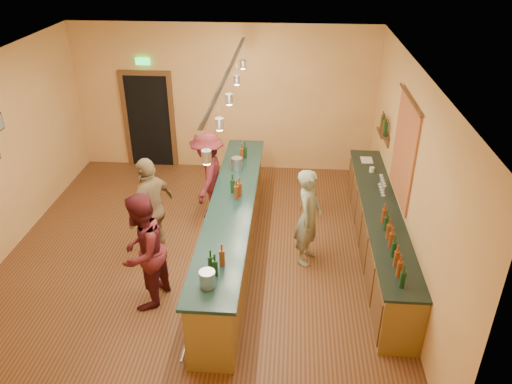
# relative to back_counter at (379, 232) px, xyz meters

# --- Properties ---
(floor) EXTENTS (7.00, 7.00, 0.00)m
(floor) POSITION_rel_back_counter_xyz_m (-2.97, -0.18, -0.49)
(floor) COLOR #4F2916
(floor) RESTS_ON ground
(ceiling) EXTENTS (6.50, 7.00, 0.02)m
(ceiling) POSITION_rel_back_counter_xyz_m (-2.97, -0.18, 2.71)
(ceiling) COLOR silver
(ceiling) RESTS_ON wall_back
(wall_back) EXTENTS (6.50, 0.02, 3.20)m
(wall_back) POSITION_rel_back_counter_xyz_m (-2.97, 3.32, 1.11)
(wall_back) COLOR tan
(wall_back) RESTS_ON floor
(wall_front) EXTENTS (6.50, 0.02, 3.20)m
(wall_front) POSITION_rel_back_counter_xyz_m (-2.97, -3.68, 1.11)
(wall_front) COLOR tan
(wall_front) RESTS_ON floor
(wall_right) EXTENTS (0.02, 7.00, 3.20)m
(wall_right) POSITION_rel_back_counter_xyz_m (0.28, -0.18, 1.11)
(wall_right) COLOR tan
(wall_right) RESTS_ON floor
(doorway) EXTENTS (1.15, 0.09, 2.48)m
(doorway) POSITION_rel_back_counter_xyz_m (-4.67, 3.30, 0.64)
(doorway) COLOR black
(doorway) RESTS_ON wall_back
(tapestry) EXTENTS (0.03, 1.40, 1.60)m
(tapestry) POSITION_rel_back_counter_xyz_m (0.26, 0.22, 1.36)
(tapestry) COLOR maroon
(tapestry) RESTS_ON wall_right
(bottle_shelf) EXTENTS (0.17, 0.55, 0.54)m
(bottle_shelf) POSITION_rel_back_counter_xyz_m (0.20, 1.72, 1.18)
(bottle_shelf) COLOR #533518
(bottle_shelf) RESTS_ON wall_right
(back_counter) EXTENTS (0.60, 4.55, 1.27)m
(back_counter) POSITION_rel_back_counter_xyz_m (0.00, 0.00, 0.00)
(back_counter) COLOR brown
(back_counter) RESTS_ON floor
(tasting_bar) EXTENTS (0.73, 5.10, 1.38)m
(tasting_bar) POSITION_rel_back_counter_xyz_m (-2.40, -0.18, 0.12)
(tasting_bar) COLOR brown
(tasting_bar) RESTS_ON floor
(pendant_track) EXTENTS (0.11, 4.60, 0.50)m
(pendant_track) POSITION_rel_back_counter_xyz_m (-2.40, -0.18, 2.50)
(pendant_track) COLOR silver
(pendant_track) RESTS_ON ceiling
(bartender) EXTENTS (0.56, 0.69, 1.65)m
(bartender) POSITION_rel_back_counter_xyz_m (-1.17, -0.19, 0.34)
(bartender) COLOR gray
(bartender) RESTS_ON floor
(customer_a) EXTENTS (0.84, 0.99, 1.78)m
(customer_a) POSITION_rel_back_counter_xyz_m (-3.53, -1.41, 0.40)
(customer_a) COLOR #59191E
(customer_a) RESTS_ON floor
(customer_b) EXTENTS (0.81, 1.15, 1.80)m
(customer_b) POSITION_rel_back_counter_xyz_m (-3.70, -0.26, 0.42)
(customer_b) COLOR #997A51
(customer_b) RESTS_ON floor
(customer_c) EXTENTS (0.67, 1.12, 1.69)m
(customer_c) POSITION_rel_back_counter_xyz_m (-3.01, 1.15, 0.36)
(customer_c) COLOR #59191E
(customer_c) RESTS_ON floor
(bar_stool) EXTENTS (0.37, 0.37, 0.76)m
(bar_stool) POSITION_rel_back_counter_xyz_m (-1.16, 1.38, 0.13)
(bar_stool) COLOR olive
(bar_stool) RESTS_ON floor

